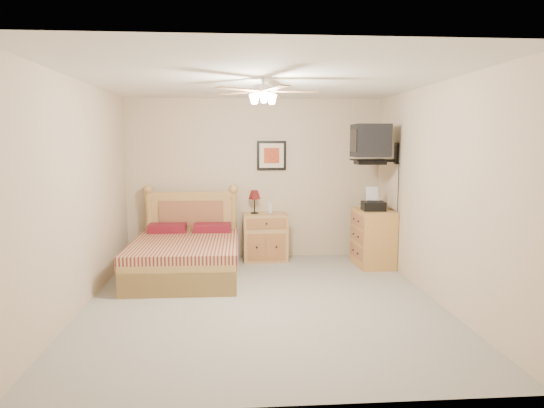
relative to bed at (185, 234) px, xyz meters
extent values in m
plane|color=gray|center=(0.99, -1.12, -0.60)|extent=(4.50, 4.50, 0.00)
cube|color=white|center=(0.99, -1.12, 1.90)|extent=(4.00, 4.50, 0.04)
cube|color=#C7B193|center=(0.99, 1.13, 0.65)|extent=(4.00, 0.04, 2.50)
cube|color=#C7B193|center=(0.99, -3.37, 0.65)|extent=(4.00, 0.04, 2.50)
cube|color=#C7B193|center=(-1.01, -1.12, 0.65)|extent=(0.04, 4.50, 2.50)
cube|color=#C7B193|center=(2.99, -1.12, 0.65)|extent=(0.04, 4.50, 2.50)
cube|color=#B17F4E|center=(1.14, 0.88, -0.23)|extent=(0.68, 0.52, 0.73)
imported|color=silver|center=(1.23, 0.90, 0.25)|extent=(0.09, 0.09, 0.22)
cube|color=black|center=(1.26, 1.11, 1.02)|extent=(0.46, 0.04, 0.46)
cube|color=#A16937|center=(2.72, 0.40, -0.18)|extent=(0.52, 0.73, 0.84)
imported|color=beige|center=(2.65, 0.68, 0.26)|extent=(0.21, 0.28, 0.03)
imported|color=tan|center=(2.64, 0.69, 0.28)|extent=(0.33, 0.36, 0.02)
camera|label=1|loc=(0.69, -6.52, 1.23)|focal=32.00mm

